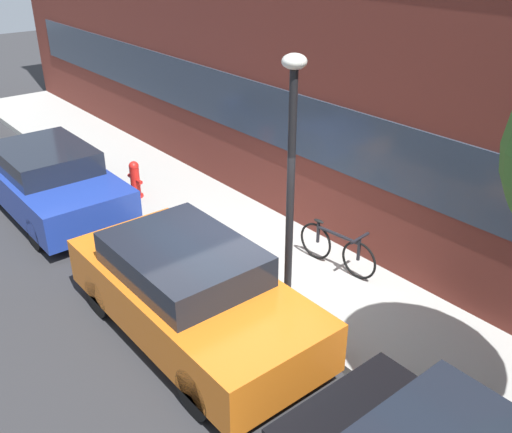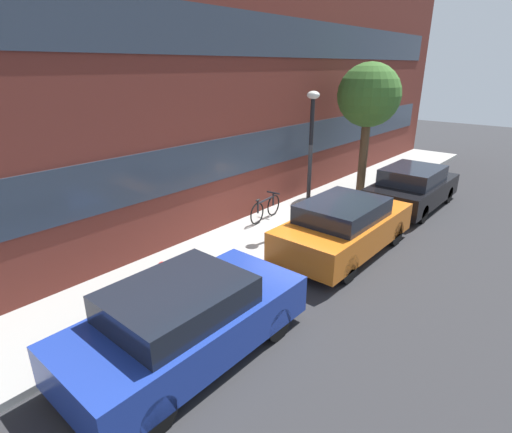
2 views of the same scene
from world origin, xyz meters
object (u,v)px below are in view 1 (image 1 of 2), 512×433
(bicycle, at_px, (337,248))
(fire_hydrant, at_px, (135,179))
(parked_car_orange, at_px, (190,291))
(lamp_post, at_px, (291,157))
(parked_car_blue, at_px, (51,181))

(bicycle, bearing_deg, fire_hydrant, -171.47)
(parked_car_orange, relative_size, lamp_post, 1.12)
(fire_hydrant, distance_m, bicycle, 4.76)
(parked_car_orange, bearing_deg, fire_hydrant, 161.11)
(lamp_post, bearing_deg, fire_hydrant, 178.78)
(parked_car_orange, height_order, lamp_post, lamp_post)
(fire_hydrant, bearing_deg, parked_car_blue, -114.96)
(parked_car_orange, distance_m, fire_hydrant, 4.62)
(parked_car_blue, distance_m, lamp_post, 6.00)
(fire_hydrant, relative_size, lamp_post, 0.21)
(parked_car_blue, xyz_separation_m, lamp_post, (5.54, 1.39, 1.82))
(bicycle, bearing_deg, parked_car_blue, -159.14)
(parked_car_blue, height_order, parked_car_orange, parked_car_orange)
(parked_car_blue, height_order, fire_hydrant, parked_car_blue)
(parked_car_blue, relative_size, lamp_post, 1.09)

